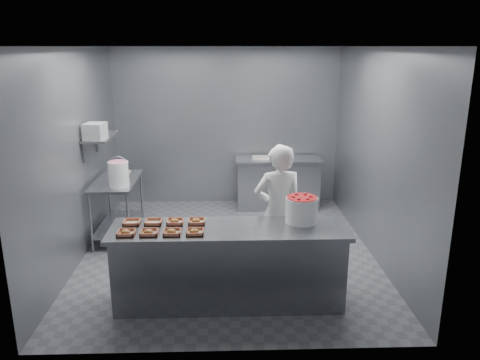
% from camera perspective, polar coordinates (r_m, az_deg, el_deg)
% --- Properties ---
extents(floor, '(4.50, 4.50, 0.00)m').
position_cam_1_polar(floor, '(6.71, -1.43, -8.69)').
color(floor, '#4C4C51').
rests_on(floor, ground).
extents(ceiling, '(4.50, 4.50, 0.00)m').
position_cam_1_polar(ceiling, '(6.09, -1.62, 15.99)').
color(ceiling, white).
rests_on(ceiling, wall_back).
extents(wall_back, '(4.00, 0.04, 2.80)m').
position_cam_1_polar(wall_back, '(8.46, -1.64, 6.46)').
color(wall_back, slate).
rests_on(wall_back, ground).
extents(wall_left, '(0.04, 4.50, 2.80)m').
position_cam_1_polar(wall_left, '(6.55, -19.31, 2.75)').
color(wall_left, slate).
rests_on(wall_left, ground).
extents(wall_right, '(0.04, 4.50, 2.80)m').
position_cam_1_polar(wall_right, '(6.58, 16.21, 3.06)').
color(wall_right, slate).
rests_on(wall_right, ground).
extents(service_counter, '(2.60, 0.70, 0.90)m').
position_cam_1_polar(service_counter, '(5.29, -1.32, -10.34)').
color(service_counter, slate).
rests_on(service_counter, ground).
extents(prep_table, '(0.60, 1.20, 0.90)m').
position_cam_1_polar(prep_table, '(7.23, -14.71, -2.33)').
color(prep_table, slate).
rests_on(prep_table, ground).
extents(back_counter, '(1.50, 0.60, 0.90)m').
position_cam_1_polar(back_counter, '(8.38, 4.59, -0.32)').
color(back_counter, slate).
rests_on(back_counter, ground).
extents(wall_shelf, '(0.35, 0.90, 0.03)m').
position_cam_1_polar(wall_shelf, '(7.04, -16.61, 5.09)').
color(wall_shelf, slate).
rests_on(wall_shelf, wall_left).
extents(tray_0, '(0.19, 0.18, 0.06)m').
position_cam_1_polar(tray_0, '(5.07, -13.72, -6.23)').
color(tray_0, tan).
rests_on(tray_0, service_counter).
extents(tray_1, '(0.19, 0.18, 0.06)m').
position_cam_1_polar(tray_1, '(5.02, -11.03, -6.26)').
color(tray_1, tan).
rests_on(tray_1, service_counter).
extents(tray_2, '(0.19, 0.18, 0.06)m').
position_cam_1_polar(tray_2, '(4.99, -8.29, -6.28)').
color(tray_2, tan).
rests_on(tray_2, service_counter).
extents(tray_3, '(0.19, 0.18, 0.06)m').
position_cam_1_polar(tray_3, '(4.97, -5.53, -6.28)').
color(tray_3, tan).
rests_on(tray_3, service_counter).
extents(tray_4, '(0.19, 0.18, 0.04)m').
position_cam_1_polar(tray_4, '(5.35, -13.05, -5.03)').
color(tray_4, tan).
rests_on(tray_4, service_counter).
extents(tray_5, '(0.19, 0.18, 0.04)m').
position_cam_1_polar(tray_5, '(5.31, -10.49, -5.04)').
color(tray_5, tan).
rests_on(tray_5, service_counter).
extents(tray_6, '(0.19, 0.18, 0.06)m').
position_cam_1_polar(tray_6, '(5.27, -7.94, -5.02)').
color(tray_6, tan).
rests_on(tray_6, service_counter).
extents(tray_7, '(0.19, 0.18, 0.06)m').
position_cam_1_polar(tray_7, '(5.25, -5.33, -5.01)').
color(tray_7, tan).
rests_on(tray_7, service_counter).
extents(worker, '(0.67, 0.50, 1.68)m').
position_cam_1_polar(worker, '(5.80, 4.68, -3.80)').
color(worker, white).
rests_on(worker, ground).
extents(strawberry_tub, '(0.36, 0.36, 0.29)m').
position_cam_1_polar(strawberry_tub, '(5.26, 7.50, -3.49)').
color(strawberry_tub, white).
rests_on(strawberry_tub, service_counter).
extents(glaze_bucket, '(0.30, 0.28, 0.44)m').
position_cam_1_polar(glaze_bucket, '(6.75, -14.59, 0.78)').
color(glaze_bucket, white).
rests_on(glaze_bucket, prep_table).
extents(bucket_lid, '(0.38, 0.38, 0.02)m').
position_cam_1_polar(bucket_lid, '(7.10, -14.48, 0.03)').
color(bucket_lid, white).
rests_on(bucket_lid, prep_table).
extents(rag, '(0.16, 0.14, 0.02)m').
position_cam_1_polar(rag, '(7.54, -13.82, 1.01)').
color(rag, '#CCB28C').
rests_on(rag, prep_table).
extents(appliance, '(0.29, 0.33, 0.22)m').
position_cam_1_polar(appliance, '(6.76, -17.25, 5.71)').
color(appliance, gray).
rests_on(appliance, wall_shelf).
extents(paper_stack, '(0.32, 0.25, 0.04)m').
position_cam_1_polar(paper_stack, '(8.24, 2.57, 2.77)').
color(paper_stack, silver).
rests_on(paper_stack, back_counter).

